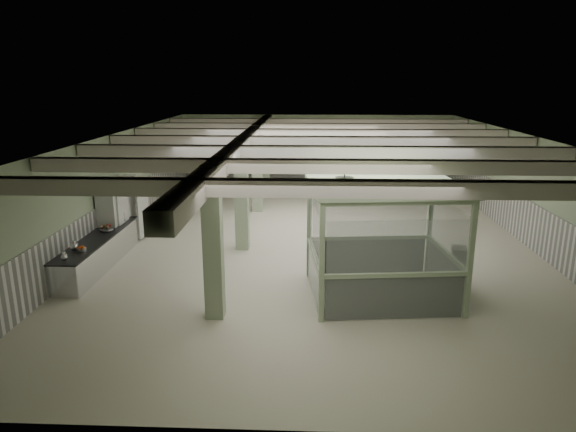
{
  "coord_description": "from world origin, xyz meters",
  "views": [
    {
      "loc": [
        -0.33,
        -16.98,
        5.42
      ],
      "look_at": [
        -0.98,
        -1.67,
        1.3
      ],
      "focal_mm": 32.0,
      "sensor_mm": 36.0,
      "label": 1
    }
  ],
  "objects_px": {
    "prep_counter": "(99,252)",
    "filing_cabinet": "(457,268)",
    "walkin_cooler": "(120,213)",
    "guard_booth": "(383,222)"
  },
  "relations": [
    {
      "from": "prep_counter",
      "to": "filing_cabinet",
      "type": "height_order",
      "value": "filing_cabinet"
    },
    {
      "from": "guard_booth",
      "to": "walkin_cooler",
      "type": "bearing_deg",
      "value": 148.8
    },
    {
      "from": "prep_counter",
      "to": "filing_cabinet",
      "type": "relative_size",
      "value": 4.17
    },
    {
      "from": "guard_booth",
      "to": "filing_cabinet",
      "type": "bearing_deg",
      "value": 8.17
    },
    {
      "from": "walkin_cooler",
      "to": "filing_cabinet",
      "type": "bearing_deg",
      "value": -18.01
    },
    {
      "from": "walkin_cooler",
      "to": "guard_booth",
      "type": "xyz_separation_m",
      "value": [
        8.14,
        -3.85,
        0.88
      ]
    },
    {
      "from": "prep_counter",
      "to": "guard_booth",
      "type": "height_order",
      "value": "guard_booth"
    },
    {
      "from": "walkin_cooler",
      "to": "guard_booth",
      "type": "distance_m",
      "value": 9.05
    },
    {
      "from": "prep_counter",
      "to": "walkin_cooler",
      "type": "relative_size",
      "value": 2.02
    },
    {
      "from": "filing_cabinet",
      "to": "walkin_cooler",
      "type": "bearing_deg",
      "value": 173.37
    }
  ]
}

